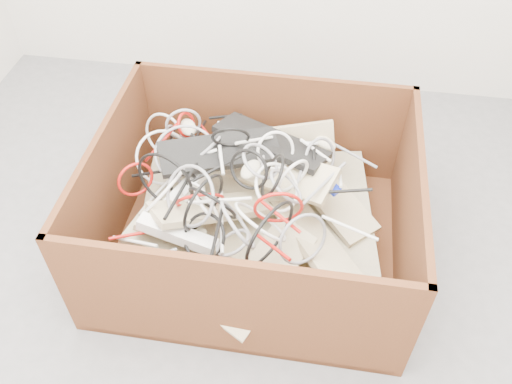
# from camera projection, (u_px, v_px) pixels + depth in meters

# --- Properties ---
(ground) EXTENTS (3.00, 3.00, 0.00)m
(ground) POSITION_uv_depth(u_px,v_px,m) (215.00, 298.00, 2.07)
(ground) COLOR #59595C
(ground) RESTS_ON ground
(cardboard_box) EXTENTS (1.17, 0.97, 0.53)m
(cardboard_box) POSITION_uv_depth(u_px,v_px,m) (251.00, 224.00, 2.15)
(cardboard_box) COLOR #422210
(cardboard_box) RESTS_ON ground
(keyboard_pile) EXTENTS (0.89, 0.90, 0.32)m
(keyboard_pile) POSITION_uv_depth(u_px,v_px,m) (261.00, 194.00, 2.05)
(keyboard_pile) COLOR #CABA8E
(keyboard_pile) RESTS_ON cardboard_box
(mice_scatter) EXTENTS (0.65, 0.61, 0.19)m
(mice_scatter) POSITION_uv_depth(u_px,v_px,m) (231.00, 171.00, 2.04)
(mice_scatter) COLOR beige
(mice_scatter) RESTS_ON keyboard_pile
(power_strip_left) EXTENTS (0.18, 0.25, 0.11)m
(power_strip_left) POSITION_uv_depth(u_px,v_px,m) (189.00, 185.00, 1.99)
(power_strip_left) COLOR white
(power_strip_left) RESTS_ON keyboard_pile
(power_strip_right) EXTENTS (0.29, 0.10, 0.09)m
(power_strip_right) POSITION_uv_depth(u_px,v_px,m) (177.00, 234.00, 1.86)
(power_strip_right) COLOR white
(power_strip_right) RESTS_ON keyboard_pile
(vga_plug) EXTENTS (0.06, 0.06, 0.03)m
(vga_plug) POSITION_uv_depth(u_px,v_px,m) (334.00, 189.00, 1.98)
(vga_plug) COLOR #0C21C1
(vga_plug) RESTS_ON keyboard_pile
(cable_tangle) EXTENTS (1.02, 0.79, 0.42)m
(cable_tangle) POSITION_uv_depth(u_px,v_px,m) (217.00, 181.00, 1.95)
(cable_tangle) COLOR gray
(cable_tangle) RESTS_ON keyboard_pile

